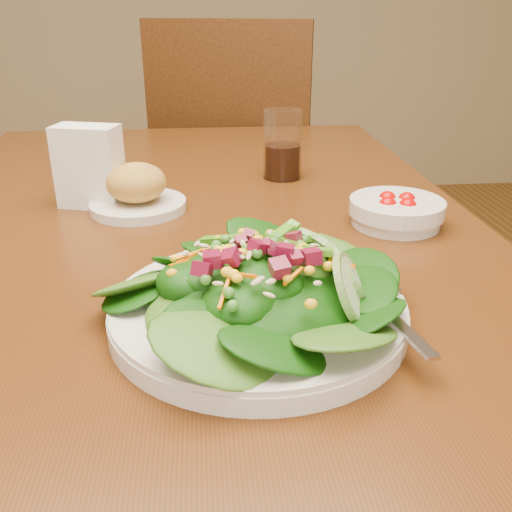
% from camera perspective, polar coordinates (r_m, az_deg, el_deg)
% --- Properties ---
extents(dining_table, '(0.90, 1.40, 0.75)m').
position_cam_1_polar(dining_table, '(0.89, -7.21, -3.07)').
color(dining_table, '#47260F').
rests_on(dining_table, ground_plane).
extents(chair_far, '(0.57, 0.58, 1.01)m').
position_cam_1_polar(chair_far, '(1.77, -1.72, 7.23)').
color(chair_far, '#4A250B').
rests_on(chair_far, ground_plane).
extents(salad_plate, '(0.30, 0.30, 0.09)m').
position_cam_1_polar(salad_plate, '(0.58, 1.22, -3.71)').
color(salad_plate, silver).
rests_on(salad_plate, dining_table).
extents(bread_plate, '(0.15, 0.15, 0.08)m').
position_cam_1_polar(bread_plate, '(0.91, -11.82, 6.34)').
color(bread_plate, silver).
rests_on(bread_plate, dining_table).
extents(tomato_bowl, '(0.14, 0.14, 0.05)m').
position_cam_1_polar(tomato_bowl, '(0.86, 13.86, 4.37)').
color(tomato_bowl, silver).
rests_on(tomato_bowl, dining_table).
extents(drinking_glass, '(0.07, 0.07, 0.12)m').
position_cam_1_polar(drinking_glass, '(1.06, 2.68, 10.59)').
color(drinking_glass, silver).
rests_on(drinking_glass, dining_table).
extents(napkin_holder, '(0.11, 0.08, 0.13)m').
position_cam_1_polar(napkin_holder, '(0.94, -16.36, 8.80)').
color(napkin_holder, white).
rests_on(napkin_holder, dining_table).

